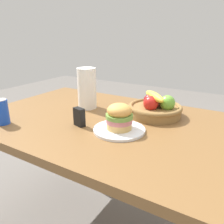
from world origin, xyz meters
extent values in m
cube|color=brown|center=(0.00, 0.00, 0.73)|extent=(1.40, 0.90, 0.04)
cylinder|color=brown|center=(-0.62, 0.37, 0.35)|extent=(0.07, 0.07, 0.71)
cylinder|color=white|center=(0.13, -0.09, 0.76)|extent=(0.24, 0.24, 0.01)
cylinder|color=#DBAD60|center=(0.13, -0.09, 0.78)|extent=(0.12, 0.12, 0.03)
cylinder|color=#C67075|center=(0.13, -0.09, 0.80)|extent=(0.12, 0.12, 0.02)
cylinder|color=olive|center=(0.13, -0.09, 0.82)|extent=(0.13, 0.13, 0.02)
ellipsoid|color=#DF9F4D|center=(0.13, -0.09, 0.85)|extent=(0.11, 0.11, 0.06)
cylinder|color=blue|center=(-0.41, -0.31, 0.81)|extent=(0.07, 0.07, 0.12)
cylinder|color=silver|center=(-0.41, -0.31, 0.87)|extent=(0.06, 0.06, 0.00)
cylinder|color=olive|center=(0.19, 0.19, 0.78)|extent=(0.28, 0.28, 0.05)
torus|color=olive|center=(0.19, 0.19, 0.80)|extent=(0.29, 0.29, 0.02)
sphere|color=#6BAD38|center=(0.26, 0.20, 0.83)|extent=(0.08, 0.08, 0.08)
sphere|color=#D16066|center=(0.19, 0.21, 0.83)|extent=(0.08, 0.08, 0.08)
sphere|color=maroon|center=(0.16, 0.20, 0.83)|extent=(0.07, 0.07, 0.07)
sphere|color=red|center=(0.18, 0.15, 0.83)|extent=(0.08, 0.08, 0.08)
ellipsoid|color=yellow|center=(0.19, 0.19, 0.86)|extent=(0.18, 0.17, 0.05)
cylinder|color=white|center=(-0.21, 0.11, 0.87)|extent=(0.11, 0.11, 0.24)
cube|color=black|center=(-0.07, -0.13, 0.80)|extent=(0.07, 0.05, 0.09)
camera|label=1|loc=(0.59, -0.93, 1.18)|focal=36.15mm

